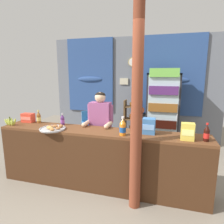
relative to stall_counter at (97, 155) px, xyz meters
name	(u,v)px	position (x,y,z in m)	size (l,w,h in m)	color
ground_plane	(117,164)	(0.08, 0.95, -0.59)	(7.96, 7.96, 0.00)	gray
back_wall_curtained	(133,87)	(0.08, 2.83, 0.89)	(4.74, 0.22, 2.85)	slate
stall_counter	(97,155)	(0.00, 0.00, 0.00)	(3.39, 0.50, 0.97)	brown
timber_post	(137,117)	(0.65, -0.24, 0.72)	(0.18, 0.16, 2.73)	brown
drink_fridge	(163,105)	(0.93, 2.23, 0.49)	(0.79, 0.61, 1.98)	#232328
bottle_shelf_rack	(133,120)	(0.14, 2.46, 0.01)	(0.48, 0.28, 1.15)	brown
plastic_lawn_chair	(90,125)	(-0.95, 2.07, -0.10)	(0.61, 0.61, 0.86)	#3884D6
shopkeeper	(100,124)	(-0.12, 0.50, 0.38)	(0.48, 0.42, 1.55)	#28282D
soda_bottle_orange_soda	(123,127)	(0.42, -0.03, 0.50)	(0.10, 0.10, 0.28)	orange
soda_bottle_cola	(207,134)	(1.56, 0.03, 0.49)	(0.08, 0.08, 0.25)	black
soda_bottle_lime_soda	(133,126)	(0.53, 0.19, 0.47)	(0.06, 0.06, 0.21)	#75C64C
soda_bottle_grape_soda	(62,120)	(-0.74, 0.27, 0.47)	(0.07, 0.07, 0.21)	#56286B
soda_bottle_iced_tea	(39,118)	(-1.23, 0.28, 0.48)	(0.07, 0.07, 0.24)	brown
snack_box_instant_noodle	(188,132)	(1.31, 0.01, 0.50)	(0.17, 0.12, 0.24)	#EAD14C
snack_box_crackers	(28,118)	(-1.47, 0.28, 0.46)	(0.23, 0.14, 0.16)	#E5422D
snack_box_biscuit	(149,126)	(0.78, 0.16, 0.50)	(0.19, 0.16, 0.24)	#3D75B7
pastry_tray	(53,128)	(-0.74, -0.05, 0.40)	(0.42, 0.42, 0.07)	#BCBCC1
banana_bunch	(10,122)	(-1.61, -0.01, 0.44)	(0.27, 0.06, 0.16)	#B7C647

